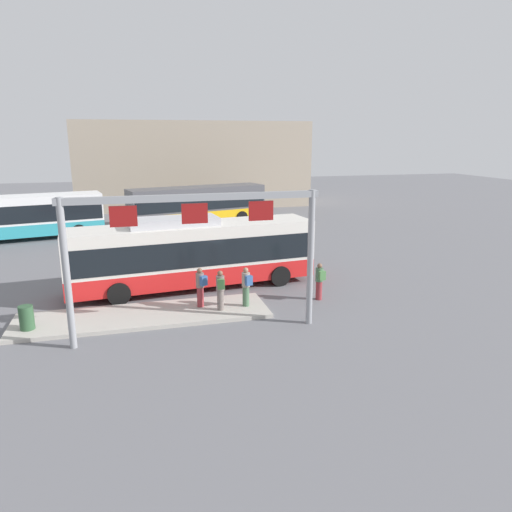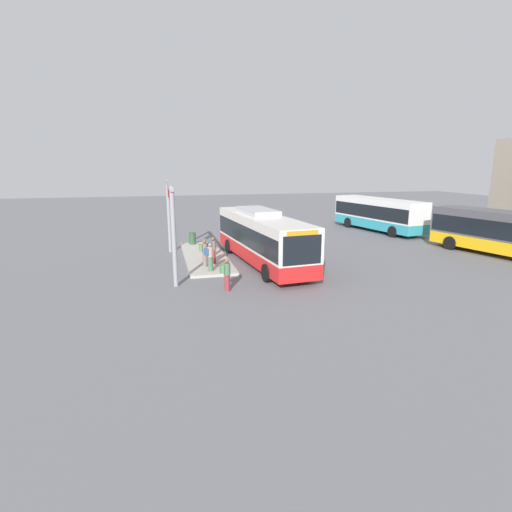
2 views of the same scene
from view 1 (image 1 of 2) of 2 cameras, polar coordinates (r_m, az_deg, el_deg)
The scene contains 12 objects.
ground_plane at distance 23.12m, azimuth -7.44°, elevation -3.78°, with size 120.00×120.00×0.00m, color slate.
platform_curb at distance 19.73m, azimuth -13.27°, elevation -6.99°, with size 10.00×2.80×0.16m, color #B2ADA3.
bus_main at distance 22.62m, azimuth -7.61°, elevation 0.59°, with size 11.80×3.69×3.46m.
bus_background_left at distance 39.54m, azimuth -7.02°, elevation 6.36°, with size 11.57×5.20×3.10m.
bus_background_right at distance 37.02m, azimuth -25.96°, elevation 4.51°, with size 10.49×4.46×3.10m.
person_boarding at distance 21.18m, azimuth 7.65°, elevation -2.94°, with size 0.37×0.54×1.67m.
person_waiting_near at distance 19.75m, azimuth -1.19°, elevation -3.60°, with size 0.43×0.58×1.67m.
person_waiting_mid at distance 19.34m, azimuth -4.30°, elevation -4.02°, with size 0.36×0.54×1.67m.
person_waiting_far at distance 19.81m, azimuth -6.69°, elevation -3.63°, with size 0.52×0.60×1.67m.
platform_sign_gantry at distance 16.68m, azimuth -7.31°, elevation 2.53°, with size 9.05×0.24×5.20m.
station_building at distance 50.85m, azimuth -7.56°, elevation 10.90°, with size 23.24×8.00×8.58m, color tan.
trash_bin at distance 19.49m, azimuth -25.88°, elevation -6.69°, with size 0.52×0.52×0.90m, color #2D5133.
Camera 1 is at (-2.74, -21.84, 7.07)m, focal length 33.26 mm.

